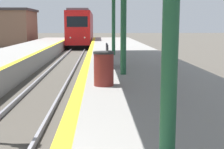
{
  "coord_description": "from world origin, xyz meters",
  "views": [
    {
      "loc": [
        2.19,
        -2.24,
        2.73
      ],
      "look_at": [
        3.21,
        21.18,
        -1.04
      ],
      "focal_mm": 50.0,
      "sensor_mm": 36.0,
      "label": 1
    }
  ],
  "objects": [
    {
      "name": "trash_bin",
      "position": [
        2.33,
        6.46,
        1.5
      ],
      "size": [
        0.59,
        0.59,
        0.97
      ],
      "color": "maroon",
      "rests_on": "platform_right"
    },
    {
      "name": "bench",
      "position": [
        2.42,
        10.54,
        1.51
      ],
      "size": [
        0.44,
        1.73,
        0.92
      ],
      "color": "#28282D",
      "rests_on": "platform_right"
    },
    {
      "name": "train",
      "position": [
        0.0,
        39.12,
        2.27
      ],
      "size": [
        2.71,
        17.08,
        4.46
      ],
      "color": "black",
      "rests_on": "ground"
    }
  ]
}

